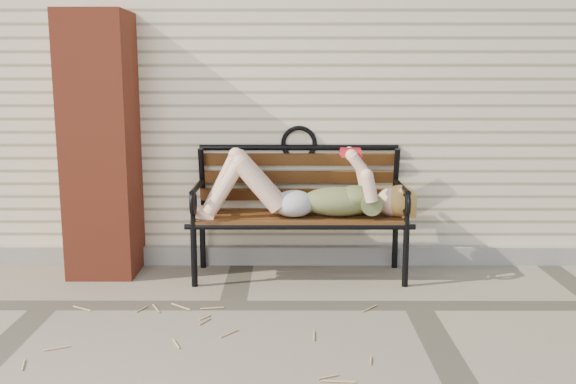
{
  "coord_description": "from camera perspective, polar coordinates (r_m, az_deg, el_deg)",
  "views": [
    {
      "loc": [
        -0.86,
        -4.11,
        1.53
      ],
      "look_at": [
        -0.87,
        0.55,
        0.68
      ],
      "focal_mm": 40.0,
      "sensor_mm": 36.0,
      "label": 1
    }
  ],
  "objects": [
    {
      "name": "house_wall",
      "position": [
        7.17,
        7.15,
        10.05
      ],
      "size": [
        8.0,
        4.0,
        3.0
      ],
      "primitive_type": "cube",
      "color": "beige",
      "rests_on": "ground"
    },
    {
      "name": "garden_bench",
      "position": [
        4.94,
        1.01,
        -0.06
      ],
      "size": [
        1.76,
        0.7,
        1.14
      ],
      "color": "black",
      "rests_on": "ground"
    },
    {
      "name": "reading_woman",
      "position": [
        4.8,
        1.2,
        0.08
      ],
      "size": [
        1.66,
        0.38,
        0.52
      ],
      "color": "#093C45",
      "rests_on": "ground"
    },
    {
      "name": "brick_pillar",
      "position": [
        5.1,
        -16.29,
        3.97
      ],
      "size": [
        0.5,
        0.5,
        2.0
      ],
      "primitive_type": "cube",
      "color": "maroon",
      "rests_on": "ground"
    },
    {
      "name": "ground",
      "position": [
        4.47,
        11.41,
        -9.87
      ],
      "size": [
        80.0,
        80.0,
        0.0
      ],
      "primitive_type": "plane",
      "color": "#7A705E",
      "rests_on": "ground"
    },
    {
      "name": "straw_scatter",
      "position": [
        3.76,
        -13.33,
        -13.86
      ],
      "size": [
        2.92,
        1.6,
        0.01
      ],
      "color": "tan",
      "rests_on": "ground"
    },
    {
      "name": "foundation_strip",
      "position": [
        5.36,
        9.43,
        -5.55
      ],
      "size": [
        8.0,
        0.1,
        0.15
      ],
      "primitive_type": "cube",
      "color": "gray",
      "rests_on": "ground"
    }
  ]
}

